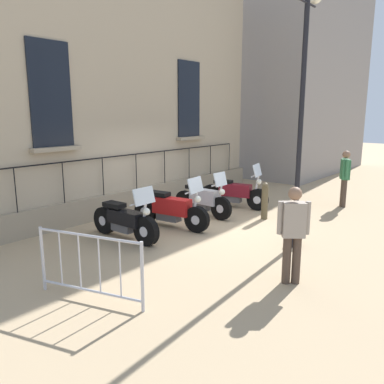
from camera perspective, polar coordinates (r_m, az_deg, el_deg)
The scene contains 12 objects.
ground_plane at distance 9.94m, azimuth 0.73°, elevation -4.64°, with size 60.00×60.00×0.00m, color tan.
building_facade at distance 11.41m, azimuth -9.98°, elevation 15.12°, with size 0.82×11.17×7.21m.
motorcycle_black at distance 8.77m, azimuth -9.80°, elevation -4.25°, with size 1.99×0.69×1.25m.
motorcycle_red at distance 9.50m, azimuth -3.08°, elevation -2.64°, with size 2.14×0.69×1.31m.
motorcycle_silver at distance 10.53m, azimuth 1.64°, elevation -1.20°, with size 1.89×0.57×1.27m.
motorcycle_maroon at distance 11.53m, azimuth 6.26°, elevation -0.14°, with size 2.08×0.78×1.35m.
lamppost at distance 8.16m, azimuth 15.90°, elevation 13.45°, with size 0.28×0.98×5.14m.
crowd_barrier at distance 6.08m, azimuth -14.84°, elevation -10.33°, with size 1.78×0.58×1.05m.
bollard at distance 10.42m, azimuth 10.64°, elevation -1.27°, with size 0.17×0.17×0.98m.
pedestrian_standing at distance 12.35m, azimuth 21.54°, elevation 2.29°, with size 0.37×0.47×1.68m.
pedestrian_walking at distance 6.53m, azimuth 14.64°, elevation -5.44°, with size 0.43×0.40×1.64m.
distant_building at distance 20.15m, azimuth 13.23°, elevation 20.65°, with size 5.87×7.56×12.05m.
Camera 1 is at (6.00, -7.42, 2.81)m, focal length 36.29 mm.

